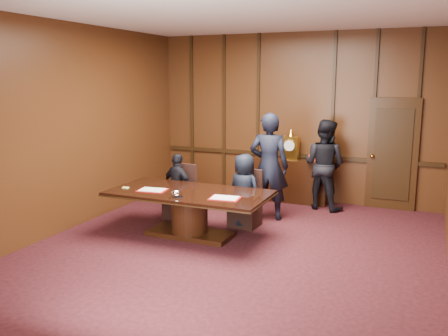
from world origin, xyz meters
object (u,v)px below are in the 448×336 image
(signatory_left, at_px, (178,186))
(witness_left, at_px, (269,166))
(signatory_right, at_px, (244,191))
(conference_table, at_px, (189,206))
(witness_right, at_px, (324,165))
(sideboard, at_px, (290,178))

(signatory_left, height_order, witness_left, witness_left)
(signatory_right, bearing_deg, witness_left, -94.15)
(conference_table, height_order, witness_left, witness_left)
(signatory_right, distance_m, witness_right, 2.05)
(signatory_left, distance_m, signatory_right, 1.30)
(sideboard, relative_size, conference_table, 0.61)
(sideboard, xyz_separation_m, signatory_left, (-1.55, -2.05, 0.13))
(conference_table, relative_size, signatory_left, 2.14)
(witness_left, relative_size, witness_right, 1.10)
(signatory_left, distance_m, witness_left, 1.71)
(signatory_right, xyz_separation_m, witness_right, (1.02, 1.76, 0.24))
(signatory_left, bearing_deg, sideboard, -109.13)
(sideboard, xyz_separation_m, witness_left, (-0.02, -1.39, 0.50))
(witness_right, bearing_deg, sideboard, -4.94)
(witness_left, xyz_separation_m, witness_right, (0.79, 1.10, -0.09))
(witness_left, bearing_deg, signatory_right, 62.26)
(signatory_right, distance_m, witness_left, 0.78)
(sideboard, bearing_deg, witness_left, -90.70)
(signatory_left, relative_size, witness_left, 0.62)
(signatory_right, bearing_deg, witness_right, -104.84)
(witness_right, bearing_deg, signatory_right, 76.03)
(conference_table, distance_m, witness_left, 1.77)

